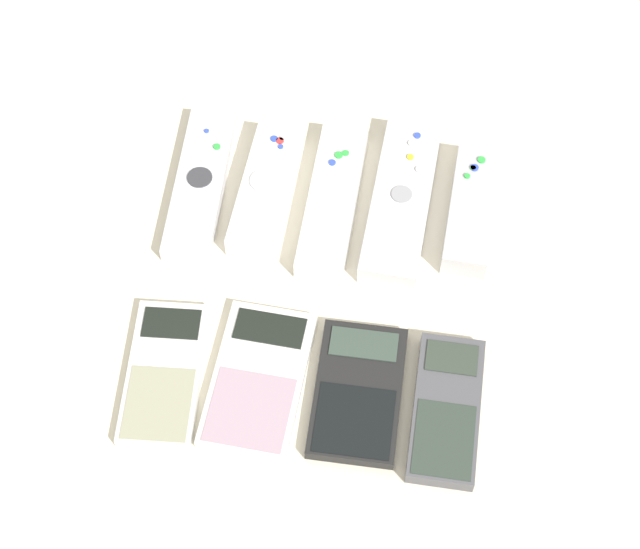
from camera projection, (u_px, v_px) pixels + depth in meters
ground_plane at (317, 302)px, 1.08m from camera, size 3.00×3.00×0.00m
remote_0 at (200, 183)px, 1.15m from camera, size 0.06×0.19×0.02m
remote_1 at (264, 189)px, 1.14m from camera, size 0.05×0.16×0.03m
remote_2 at (328, 200)px, 1.13m from camera, size 0.05×0.19×0.02m
remote_3 at (401, 201)px, 1.13m from camera, size 0.07×0.21×0.03m
remote_4 at (471, 210)px, 1.12m from camera, size 0.05×0.15×0.03m
calculator_0 at (164, 373)px, 1.03m from camera, size 0.08×0.16×0.01m
calculator_1 at (258, 379)px, 1.02m from camera, size 0.09×0.16×0.01m
calculator_2 at (358, 392)px, 1.02m from camera, size 0.08×0.14×0.01m
calculator_3 at (446, 409)px, 1.00m from camera, size 0.06×0.15×0.02m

